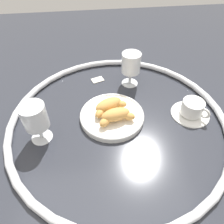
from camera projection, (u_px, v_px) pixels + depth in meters
ground_plane at (118, 121)px, 0.74m from camera, size 2.20×2.20×0.00m
table_chrome_rim at (118, 119)px, 0.73m from camera, size 0.76×0.76×0.02m
pastry_plate at (112, 116)px, 0.74m from camera, size 0.23×0.23×0.02m
croissant_large at (109, 105)px, 0.73m from camera, size 0.13×0.10×0.04m
croissant_small at (116, 116)px, 0.70m from camera, size 0.13×0.08×0.04m
coffee_cup_near at (192, 109)px, 0.74m from camera, size 0.14×0.14×0.06m
juice_glass_left at (131, 64)px, 0.82m from camera, size 0.08×0.08×0.14m
juice_glass_right at (35, 118)px, 0.62m from camera, size 0.08×0.08×0.14m
sugar_packet at (98, 79)px, 0.90m from camera, size 0.06×0.05×0.01m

